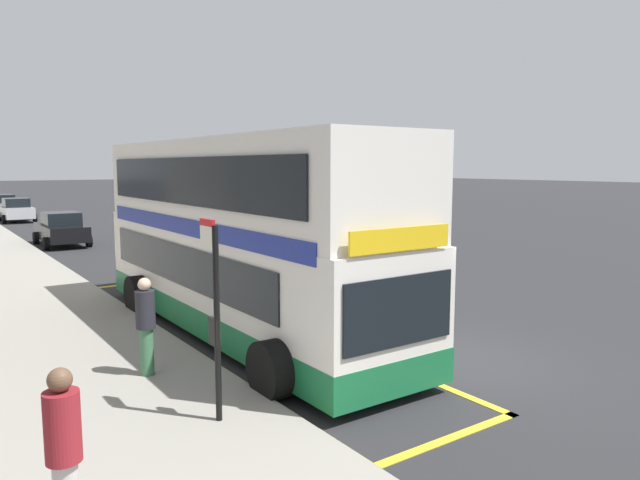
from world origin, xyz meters
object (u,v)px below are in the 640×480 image
Objects in this scene: bus_stop_sign at (214,306)px; parked_car_grey_ahead at (3,205)px; double_decker_bus at (238,243)px; parked_car_black_across at (222,234)px; parked_car_black_far at (61,229)px; pedestrian_further_back at (64,450)px; parked_car_silver_kerbside at (16,210)px; pedestrian_waiting_near_sign at (146,322)px.

bus_stop_sign is 43.62m from parked_car_grey_ahead.
parked_car_black_across is (5.29, 11.94, -1.26)m from double_decker_bus.
parked_car_black_across is at bearing -47.46° from parked_car_black_far.
pedestrian_further_back reaches higher than parked_car_grey_ahead.
double_decker_bus is 2.59× the size of parked_car_grey_ahead.
parked_car_black_across is at bearing 101.92° from parked_car_silver_kerbside.
pedestrian_waiting_near_sign is (-2.60, -20.11, 0.29)m from parked_car_black_far.
parked_car_silver_kerbside is at bearing 90.26° from double_decker_bus.
parked_car_silver_kerbside is at bearing -87.08° from parked_car_grey_ahead.
pedestrian_waiting_near_sign is at bearing -96.28° from parked_car_black_far.
bus_stop_sign is at bearing -94.93° from parked_car_black_far.
parked_car_grey_ahead is at bearing 86.93° from bus_stop_sign.
bus_stop_sign is 0.70× the size of parked_car_grey_ahead.
parked_car_black_far is (2.37, 22.49, -1.03)m from bus_stop_sign.
bus_stop_sign is at bearing -91.02° from parked_car_grey_ahead.
parked_car_black_far is 14.84m from parked_car_silver_kerbside.
parked_car_grey_ahead is 41.25m from pedestrian_waiting_near_sign.
parked_car_black_far is 1.00× the size of parked_car_black_across.
bus_stop_sign reaches higher than pedestrian_further_back.
pedestrian_further_back is at bearing -117.53° from pedestrian_waiting_near_sign.
parked_car_grey_ahead is (2.33, 43.55, -1.03)m from bus_stop_sign.
parked_car_black_far is at bearing 78.83° from pedestrian_further_back.
pedestrian_waiting_near_sign is at bearing -91.51° from parked_car_grey_ahead.
double_decker_bus is at bearing 87.70° from parked_car_silver_kerbside.
bus_stop_sign is at bearing 83.72° from parked_car_silver_kerbside.
bus_stop_sign is 0.70× the size of parked_car_black_far.
parked_car_black_far and parked_car_black_across have the same top height.
pedestrian_further_back is at bearing 80.37° from parked_car_silver_kerbside.
bus_stop_sign reaches higher than parked_car_grey_ahead.
pedestrian_waiting_near_sign is at bearing 62.47° from pedestrian_further_back.
double_decker_bus is 8.02m from pedestrian_further_back.
parked_car_black_across is (5.49, -6.22, 0.00)m from parked_car_black_far.
bus_stop_sign is 22.64m from parked_car_black_far.
double_decker_bus is at bearing 50.96° from pedestrian_further_back.
parked_car_silver_kerbside is 2.41× the size of pedestrian_waiting_near_sign.
pedestrian_waiting_near_sign reaches higher than parked_car_black_across.
parked_car_grey_ahead is 45.65m from pedestrian_further_back.
parked_car_silver_kerbside is (-0.15, 32.99, -1.26)m from double_decker_bus.
double_decker_bus reaches higher than pedestrian_waiting_near_sign.
bus_stop_sign is 3.14m from pedestrian_further_back.
pedestrian_waiting_near_sign is at bearing 95.54° from bus_stop_sign.
parked_car_silver_kerbside is at bearing 86.28° from bus_stop_sign.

